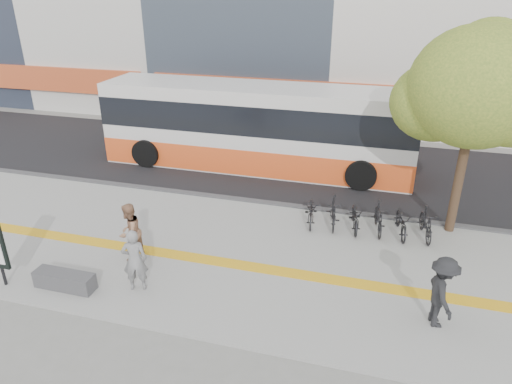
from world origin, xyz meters
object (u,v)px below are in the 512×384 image
(bus, at_px, (256,129))
(pedestrian_dark, at_px, (442,292))
(bench, at_px, (65,280))
(pedestrian_tan, at_px, (130,232))
(street_tree, at_px, (475,89))
(seated_woman, at_px, (135,260))

(bus, height_order, pedestrian_dark, bus)
(bench, bearing_deg, pedestrian_tan, 61.72)
(street_tree, distance_m, seated_woman, 10.35)
(pedestrian_tan, bearing_deg, bench, -24.77)
(bench, relative_size, bus, 0.13)
(seated_woman, height_order, pedestrian_dark, pedestrian_dark)
(street_tree, relative_size, pedestrian_tan, 3.77)
(bench, height_order, pedestrian_dark, pedestrian_dark)
(bench, height_order, seated_woman, seated_woman)
(street_tree, height_order, bus, street_tree)
(bench, xyz_separation_m, pedestrian_dark, (9.08, 1.13, 0.65))
(street_tree, height_order, pedestrian_dark, street_tree)
(bus, bearing_deg, pedestrian_dark, -51.95)
(seated_woman, xyz_separation_m, pedestrian_dark, (7.28, 0.65, 0.02))
(seated_woman, bearing_deg, street_tree, -166.68)
(pedestrian_tan, relative_size, pedestrian_dark, 0.96)
(street_tree, bearing_deg, seated_woman, -145.24)
(bench, relative_size, seated_woman, 0.94)
(pedestrian_tan, bearing_deg, pedestrian_dark, 89.22)
(seated_woman, relative_size, pedestrian_tan, 1.01)
(street_tree, relative_size, pedestrian_dark, 3.62)
(street_tree, xyz_separation_m, pedestrian_tan, (-8.84, -4.28, -3.60))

